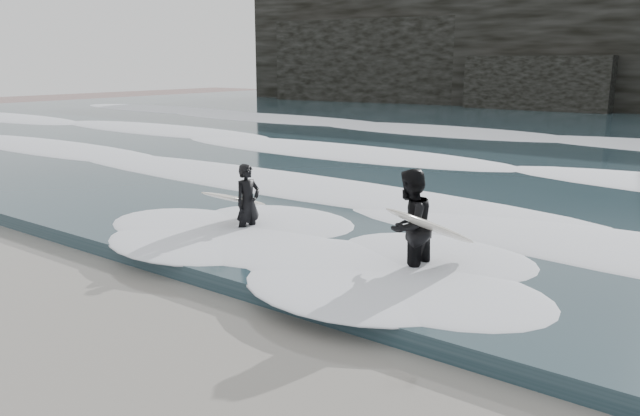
{
  "coord_description": "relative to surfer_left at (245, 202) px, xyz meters",
  "views": [
    {
      "loc": [
        6.55,
        -3.49,
        3.6
      ],
      "look_at": [
        -0.11,
        5.35,
        1.0
      ],
      "focal_mm": 35.0,
      "sensor_mm": 36.0,
      "label": 1
    }
  ],
  "objects": [
    {
      "name": "foam_mid",
      "position": [
        2.11,
        10.54,
        -0.39
      ],
      "size": [
        60.0,
        4.0,
        0.24
      ],
      "primitive_type": "ellipsoid",
      "color": "white",
      "rests_on": "sea"
    },
    {
      "name": "surfer_right",
      "position": [
        3.95,
        -0.21,
        0.16
      ],
      "size": [
        1.33,
        2.22,
        1.93
      ],
      "color": "black",
      "rests_on": "ground"
    },
    {
      "name": "foam_near",
      "position": [
        2.11,
        3.54,
        -0.41
      ],
      "size": [
        60.0,
        3.2,
        0.2
      ],
      "primitive_type": "ellipsoid",
      "color": "white",
      "rests_on": "sea"
    },
    {
      "name": "surfer_left",
      "position": [
        0.0,
        0.0,
        0.0
      ],
      "size": [
        1.01,
        2.06,
        1.61
      ],
      "color": "black",
      "rests_on": "ground"
    },
    {
      "name": "sea",
      "position": [
        2.11,
        23.54,
        -0.66
      ],
      "size": [
        90.0,
        52.0,
        0.3
      ],
      "primitive_type": "cube",
      "color": "#243840",
      "rests_on": "ground"
    },
    {
      "name": "foam_far",
      "position": [
        2.11,
        19.54,
        -0.36
      ],
      "size": [
        60.0,
        4.8,
        0.3
      ],
      "primitive_type": "ellipsoid",
      "color": "white",
      "rests_on": "sea"
    },
    {
      "name": "ground",
      "position": [
        2.11,
        -5.46,
        -0.81
      ],
      "size": [
        120.0,
        120.0,
        0.0
      ],
      "primitive_type": "plane",
      "color": "#7A5955",
      "rests_on": "ground"
    }
  ]
}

